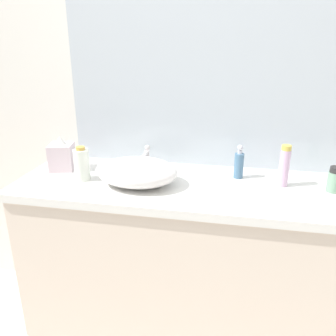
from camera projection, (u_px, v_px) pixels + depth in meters
The scene contains 10 objects.
bathroom_wall_rear at pixel (198, 91), 1.83m from camera, with size 6.00×0.06×2.60m, color silver.
vanity_counter at pixel (195, 264), 1.81m from camera, with size 1.76×0.58×0.91m.
wall_mirror_panel at pixel (208, 52), 1.72m from camera, with size 1.47×0.01×1.18m, color #B2BCC6.
sink_basin at pixel (137, 172), 1.63m from camera, with size 0.38×0.29×0.13m, color white.
faucet at pixel (146, 157), 1.77m from camera, with size 0.03×0.14×0.14m.
soap_dispenser at pixel (239, 164), 1.71m from camera, with size 0.05×0.05×0.17m.
lotion_bottle at pixel (335, 180), 1.56m from camera, with size 0.06×0.06×0.12m.
perfume_bottle at pixel (82, 164), 1.69m from camera, with size 0.08×0.08×0.17m.
spray_can at pixel (284, 166), 1.61m from camera, with size 0.05×0.05×0.20m.
tissue_box at pixel (62, 155), 1.82m from camera, with size 0.15×0.15×0.18m.
Camera 1 is at (0.21, -1.13, 1.55)m, focal length 37.11 mm.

